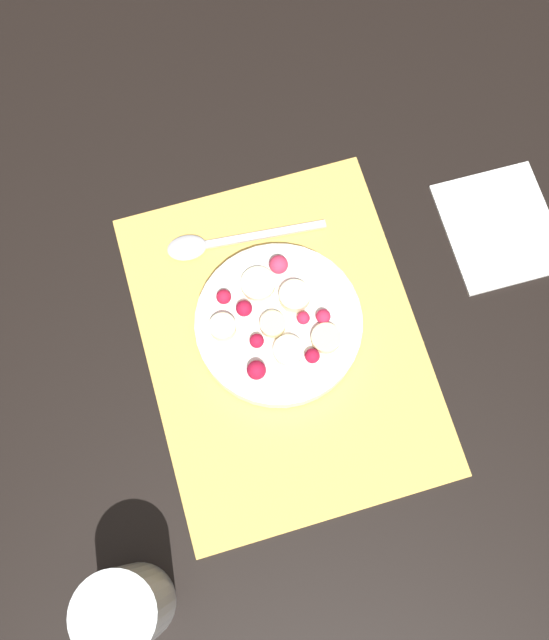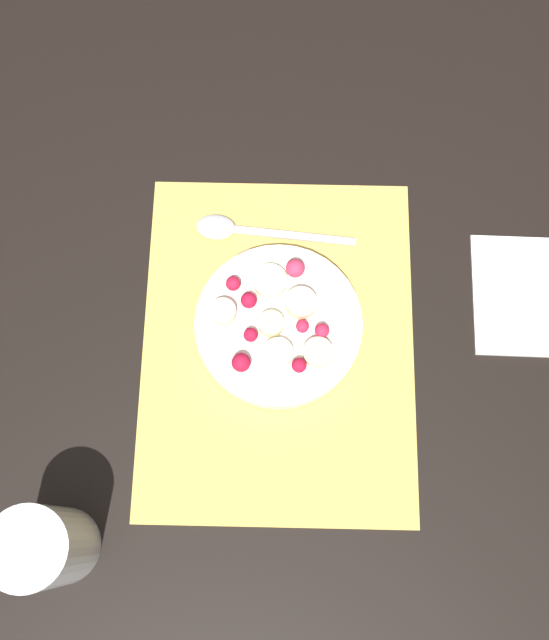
# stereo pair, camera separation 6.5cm
# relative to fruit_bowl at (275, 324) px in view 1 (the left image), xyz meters

# --- Properties ---
(ground_plane) EXTENTS (3.00, 3.00, 0.00)m
(ground_plane) POSITION_rel_fruit_bowl_xyz_m (0.02, 0.00, -0.02)
(ground_plane) COLOR black
(placemat) EXTENTS (0.39, 0.30, 0.01)m
(placemat) POSITION_rel_fruit_bowl_xyz_m (0.02, 0.00, -0.02)
(placemat) COLOR #E0B251
(placemat) RESTS_ON ground_plane
(fruit_bowl) EXTENTS (0.18, 0.18, 0.04)m
(fruit_bowl) POSITION_rel_fruit_bowl_xyz_m (0.00, 0.00, 0.00)
(fruit_bowl) COLOR white
(fruit_bowl) RESTS_ON placemat
(spoon) EXTENTS (0.04, 0.18, 0.01)m
(spoon) POSITION_rel_fruit_bowl_xyz_m (-0.11, -0.04, -0.01)
(spoon) COLOR #B2B2B7
(spoon) RESTS_ON placemat
(drinking_glass) EXTENTS (0.08, 0.08, 0.12)m
(drinking_glass) POSITION_rel_fruit_bowl_xyz_m (0.23, -0.21, 0.04)
(drinking_glass) COLOR white
(drinking_glass) RESTS_ON ground_plane
(napkin) EXTENTS (0.14, 0.13, 0.01)m
(napkin) POSITION_rel_fruit_bowl_xyz_m (-0.04, 0.28, -0.02)
(napkin) COLOR white
(napkin) RESTS_ON ground_plane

